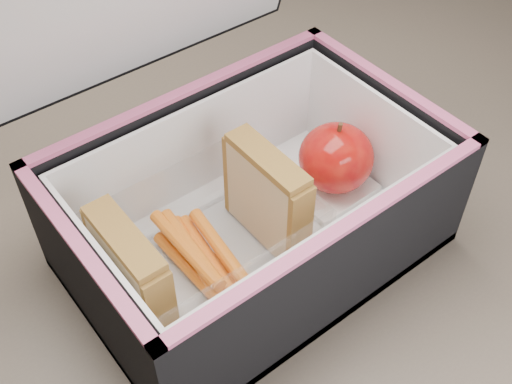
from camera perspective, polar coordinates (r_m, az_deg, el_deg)
kitchen_table at (r=0.71m, az=-1.19°, el=-6.04°), size 1.20×0.80×0.75m
lunch_bag at (r=0.55m, az=-0.48°, el=-0.41°), size 0.32×0.27×0.32m
plastic_tub at (r=0.54m, az=-4.66°, el=-4.66°), size 0.18×0.13×0.07m
sandwich_left at (r=0.51m, az=-10.99°, el=-7.17°), size 0.02×0.09×0.10m
sandwich_right at (r=0.56m, az=0.95°, el=-0.39°), size 0.02×0.09×0.10m
carrot_sticks at (r=0.55m, az=-4.52°, el=-6.21°), size 0.05×0.13×0.03m
paper_napkin at (r=0.64m, az=6.12°, el=0.72°), size 0.08×0.08×0.01m
red_apple at (r=0.61m, az=7.13°, el=3.04°), size 0.10×0.10×0.08m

